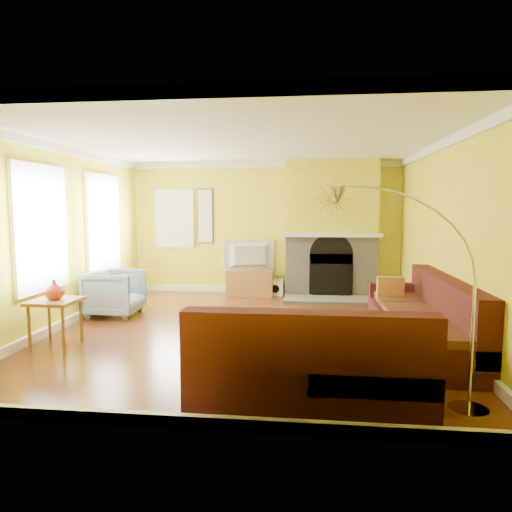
# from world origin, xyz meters

# --- Properties ---
(floor) EXTENTS (5.50, 6.00, 0.02)m
(floor) POSITION_xyz_m (0.00, 0.00, -0.01)
(floor) COLOR brown
(floor) RESTS_ON ground
(ceiling) EXTENTS (5.50, 6.00, 0.02)m
(ceiling) POSITION_xyz_m (0.00, 0.00, 2.71)
(ceiling) COLOR white
(ceiling) RESTS_ON ground
(wall_back) EXTENTS (5.50, 0.02, 2.70)m
(wall_back) POSITION_xyz_m (0.00, 3.01, 1.35)
(wall_back) COLOR yellow
(wall_back) RESTS_ON ground
(wall_front) EXTENTS (5.50, 0.02, 2.70)m
(wall_front) POSITION_xyz_m (0.00, -3.01, 1.35)
(wall_front) COLOR yellow
(wall_front) RESTS_ON ground
(wall_left) EXTENTS (0.02, 6.00, 2.70)m
(wall_left) POSITION_xyz_m (-2.76, 0.00, 1.35)
(wall_left) COLOR yellow
(wall_left) RESTS_ON ground
(wall_right) EXTENTS (0.02, 6.00, 2.70)m
(wall_right) POSITION_xyz_m (2.76, 0.00, 1.35)
(wall_right) COLOR yellow
(wall_right) RESTS_ON ground
(baseboard) EXTENTS (5.50, 6.00, 0.12)m
(baseboard) POSITION_xyz_m (0.00, 0.00, 0.06)
(baseboard) COLOR white
(baseboard) RESTS_ON floor
(crown_molding) EXTENTS (5.50, 6.00, 0.12)m
(crown_molding) POSITION_xyz_m (0.00, 0.00, 2.64)
(crown_molding) COLOR white
(crown_molding) RESTS_ON ceiling
(window_left_near) EXTENTS (0.06, 1.22, 1.72)m
(window_left_near) POSITION_xyz_m (-2.72, 1.30, 1.50)
(window_left_near) COLOR white
(window_left_near) RESTS_ON wall_left
(window_left_far) EXTENTS (0.06, 1.22, 1.72)m
(window_left_far) POSITION_xyz_m (-2.72, -0.60, 1.50)
(window_left_far) COLOR white
(window_left_far) RESTS_ON wall_left
(window_back) EXTENTS (0.82, 0.06, 1.22)m
(window_back) POSITION_xyz_m (-1.90, 2.96, 1.55)
(window_back) COLOR white
(window_back) RESTS_ON wall_back
(wall_art) EXTENTS (0.34, 0.04, 1.14)m
(wall_art) POSITION_xyz_m (-1.25, 2.97, 1.60)
(wall_art) COLOR white
(wall_art) RESTS_ON wall_back
(fireplace) EXTENTS (1.80, 0.40, 2.70)m
(fireplace) POSITION_xyz_m (1.35, 2.80, 1.35)
(fireplace) COLOR gray
(fireplace) RESTS_ON floor
(mantel) EXTENTS (1.92, 0.22, 0.08)m
(mantel) POSITION_xyz_m (1.35, 2.56, 1.25)
(mantel) COLOR white
(mantel) RESTS_ON fireplace
(hearth) EXTENTS (1.80, 0.70, 0.06)m
(hearth) POSITION_xyz_m (1.35, 2.25, 0.03)
(hearth) COLOR gray
(hearth) RESTS_ON floor
(sunburst) EXTENTS (0.70, 0.04, 0.70)m
(sunburst) POSITION_xyz_m (1.35, 2.57, 1.95)
(sunburst) COLOR olive
(sunburst) RESTS_ON fireplace
(rug) EXTENTS (2.40, 1.80, 0.02)m
(rug) POSITION_xyz_m (0.72, -0.58, 0.01)
(rug) COLOR beige
(rug) RESTS_ON floor
(sectional_sofa) EXTENTS (2.95, 3.58, 0.90)m
(sectional_sofa) POSITION_xyz_m (1.27, -0.91, 0.45)
(sectional_sofa) COLOR #431715
(sectional_sofa) RESTS_ON floor
(coffee_table) EXTENTS (0.95, 0.95, 0.38)m
(coffee_table) POSITION_xyz_m (0.63, -0.87, 0.19)
(coffee_table) COLOR white
(coffee_table) RESTS_ON floor
(media_console) EXTENTS (0.94, 0.42, 0.52)m
(media_console) POSITION_xyz_m (-0.27, 2.68, 0.26)
(media_console) COLOR olive
(media_console) RESTS_ON floor
(tv) EXTENTS (1.04, 0.49, 0.61)m
(tv) POSITION_xyz_m (-0.27, 2.68, 0.82)
(tv) COLOR black
(tv) RESTS_ON media_console
(subwoofer) EXTENTS (0.31, 0.31, 0.31)m
(subwoofer) POSITION_xyz_m (0.25, 2.75, 0.15)
(subwoofer) COLOR white
(subwoofer) RESTS_ON floor
(armchair) EXTENTS (0.83, 0.81, 0.76)m
(armchair) POSITION_xyz_m (-2.26, 0.69, 0.38)
(armchair) COLOR gray
(armchair) RESTS_ON floor
(side_table) EXTENTS (0.56, 0.56, 0.61)m
(side_table) POSITION_xyz_m (-2.31, -1.02, 0.31)
(side_table) COLOR olive
(side_table) RESTS_ON floor
(vase) EXTENTS (0.24, 0.24, 0.25)m
(vase) POSITION_xyz_m (-2.31, -1.02, 0.74)
(vase) COLOR #CB3F14
(vase) RESTS_ON side_table
(book) EXTENTS (0.28, 0.33, 0.03)m
(book) POSITION_xyz_m (0.49, -0.78, 0.39)
(book) COLOR white
(book) RESTS_ON coffee_table
(arc_lamp) EXTENTS (1.26, 0.36, 1.96)m
(arc_lamp) POSITION_xyz_m (1.75, -2.44, 0.98)
(arc_lamp) COLOR silver
(arc_lamp) RESTS_ON floor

